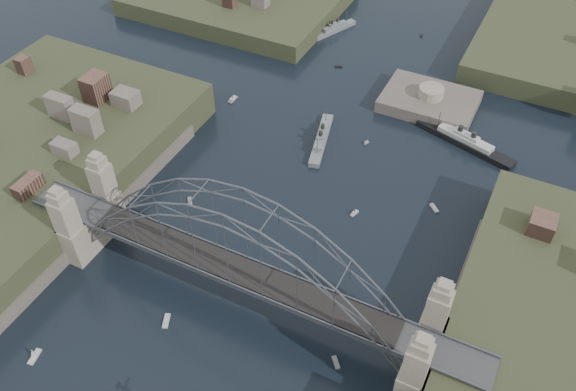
# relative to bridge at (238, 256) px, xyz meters

# --- Properties ---
(ground) EXTENTS (500.00, 500.00, 0.00)m
(ground) POSITION_rel_bridge_xyz_m (0.00, 0.00, -12.32)
(ground) COLOR black
(ground) RESTS_ON ground
(bridge) EXTENTS (84.00, 13.80, 24.60)m
(bridge) POSITION_rel_bridge_xyz_m (0.00, 0.00, 0.00)
(bridge) COLOR #464548
(bridge) RESTS_ON ground
(headland_nw) EXTENTS (60.00, 45.00, 9.00)m
(headland_nw) POSITION_rel_bridge_xyz_m (-55.00, 95.00, -11.82)
(headland_nw) COLOR #383E23
(headland_nw) RESTS_ON ground
(fort_island) EXTENTS (22.00, 16.00, 9.40)m
(fort_island) POSITION_rel_bridge_xyz_m (12.00, 70.00, -12.66)
(fort_island) COLOR #60574D
(fort_island) RESTS_ON ground
(naval_cruiser_near) EXTENTS (6.68, 18.17, 5.44)m
(naval_cruiser_near) POSITION_rel_bridge_xyz_m (-5.63, 46.01, -11.48)
(naval_cruiser_near) COLOR gray
(naval_cruiser_near) RESTS_ON ground
(naval_cruiser_far) EXTENTS (7.93, 14.52, 5.05)m
(naval_cruiser_far) POSITION_rel_bridge_xyz_m (-22.76, 93.07, -11.54)
(naval_cruiser_far) COLOR gray
(naval_cruiser_far) RESTS_ON ground
(ocean_liner) EXTENTS (23.83, 9.96, 5.86)m
(ocean_liner) POSITION_rel_bridge_xyz_m (23.50, 59.55, -11.41)
(ocean_liner) COLOR black
(ocean_liner) RESTS_ON ground
(small_boat_a) EXTENTS (2.14, 2.39, 0.45)m
(small_boat_a) POSITION_rel_bridge_xyz_m (-21.51, 16.50, -12.17)
(small_boat_a) COLOR silver
(small_boat_a) RESTS_ON ground
(small_boat_b) EXTENTS (1.22, 2.08, 1.43)m
(small_boat_b) POSITION_rel_bridge_xyz_m (9.61, 28.34, -12.03)
(small_boat_b) COLOR silver
(small_boat_b) RESTS_ON ground
(small_boat_c) EXTENTS (1.97, 2.94, 0.45)m
(small_boat_c) POSITION_rel_bridge_xyz_m (-9.31, -9.32, -12.17)
(small_boat_c) COLOR silver
(small_boat_c) RESTS_ON ground
(small_boat_d) EXTENTS (2.36, 2.37, 0.45)m
(small_boat_d) POSITION_rel_bridge_xyz_m (23.38, 36.91, -12.17)
(small_boat_d) COLOR silver
(small_boat_d) RESTS_ON ground
(small_boat_e) EXTENTS (1.11, 3.17, 1.43)m
(small_boat_e) POSITION_rel_bridge_xyz_m (-31.70, 51.06, -12.04)
(small_boat_e) COLOR silver
(small_boat_e) RESTS_ON ground
(small_boat_f) EXTENTS (0.97, 1.43, 1.43)m
(small_boat_f) POSITION_rel_bridge_xyz_m (3.73, 50.00, -12.02)
(small_boat_f) COLOR silver
(small_boat_f) RESTS_ON ground
(small_boat_h) EXTENTS (1.94, 1.34, 0.45)m
(small_boat_h) POSITION_rel_bridge_xyz_m (-14.35, 76.44, -12.17)
(small_boat_h) COLOR silver
(small_boat_h) RESTS_ON ground
(small_boat_i) EXTENTS (2.41, 2.12, 0.45)m
(small_boat_i) POSITION_rel_bridge_xyz_m (33.75, 9.87, -12.17)
(small_boat_i) COLOR silver
(small_boat_i) RESTS_ON ground
(small_boat_j) EXTENTS (1.54, 3.02, 2.38)m
(small_boat_j) POSITION_rel_bridge_xyz_m (-24.34, -24.44, -11.55)
(small_boat_j) COLOR silver
(small_boat_j) RESTS_ON ground
(small_boat_k) EXTENTS (0.95, 1.79, 0.45)m
(small_boat_k) POSITION_rel_bridge_xyz_m (0.29, 101.78, -12.17)
(small_boat_k) COLOR silver
(small_boat_k) RESTS_ON ground
(small_boat_l) EXTENTS (1.71, 2.39, 2.38)m
(small_boat_l) POSITION_rel_bridge_xyz_m (-44.54, 31.84, -11.44)
(small_boat_l) COLOR silver
(small_boat_l) RESTS_ON ground
(small_boat_m) EXTENTS (2.14, 2.29, 0.45)m
(small_boat_m) POSITION_rel_bridge_xyz_m (19.41, -3.69, -12.17)
(small_boat_m) COLOR silver
(small_boat_m) RESTS_ON ground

